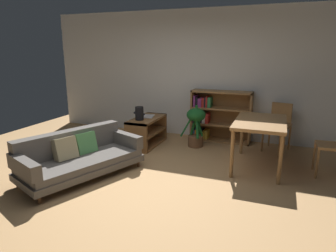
# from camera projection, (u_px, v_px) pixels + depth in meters

# --- Properties ---
(ground_plane) EXTENTS (8.16, 8.16, 0.00)m
(ground_plane) POSITION_uv_depth(u_px,v_px,m) (141.00, 183.00, 4.24)
(ground_plane) COLOR tan
(back_wall_panel) EXTENTS (6.80, 0.10, 2.70)m
(back_wall_panel) POSITION_uv_depth(u_px,v_px,m) (194.00, 75.00, 6.34)
(back_wall_panel) COLOR silver
(back_wall_panel) RESTS_ON ground_plane
(fabric_couch) EXTENTS (1.42, 1.97, 0.67)m
(fabric_couch) POSITION_uv_depth(u_px,v_px,m) (79.00, 156.00, 4.46)
(fabric_couch) COLOR #56351E
(fabric_couch) RESTS_ON ground_plane
(media_console) EXTENTS (0.46, 1.02, 0.56)m
(media_console) POSITION_uv_depth(u_px,v_px,m) (147.00, 131.00, 5.91)
(media_console) COLOR brown
(media_console) RESTS_ON ground_plane
(open_laptop) EXTENTS (0.43, 0.38, 0.11)m
(open_laptop) POSITION_uv_depth(u_px,v_px,m) (145.00, 115.00, 5.94)
(open_laptop) COLOR silver
(open_laptop) RESTS_ON media_console
(desk_speaker) EXTENTS (0.16, 0.16, 0.26)m
(desk_speaker) POSITION_uv_depth(u_px,v_px,m) (139.00, 113.00, 5.63)
(desk_speaker) COLOR black
(desk_speaker) RESTS_ON media_console
(potted_floor_plant) EXTENTS (0.46, 0.42, 0.84)m
(potted_floor_plant) POSITION_uv_depth(u_px,v_px,m) (196.00, 124.00, 5.76)
(potted_floor_plant) COLOR brown
(potted_floor_plant) RESTS_ON ground_plane
(dining_table) EXTENTS (0.77, 1.24, 0.78)m
(dining_table) POSITION_uv_depth(u_px,v_px,m) (260.00, 126.00, 4.67)
(dining_table) COLOR olive
(dining_table) RESTS_ON ground_plane
(dining_chair_far) EXTENTS (0.52, 0.54, 0.89)m
(dining_chair_far) POSITION_uv_depth(u_px,v_px,m) (279.00, 123.00, 5.56)
(dining_chair_far) COLOR olive
(dining_chair_far) RESTS_ON ground_plane
(bookshelf) EXTENTS (1.24, 0.35, 1.06)m
(bookshelf) POSITION_uv_depth(u_px,v_px,m) (217.00, 116.00, 6.17)
(bookshelf) COLOR olive
(bookshelf) RESTS_ON ground_plane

